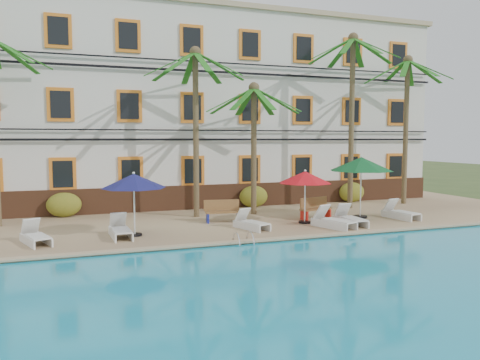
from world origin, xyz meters
name	(u,v)px	position (x,y,z in m)	size (l,w,h in m)	color
ground	(278,240)	(0.00, 0.00, 0.00)	(100.00, 100.00, 0.00)	#384C23
pool_deck	(234,216)	(0.00, 5.00, 0.12)	(30.00, 12.00, 0.25)	tan
swimming_pool	(405,299)	(0.00, -7.00, 0.10)	(26.00, 12.00, 0.20)	#1999BE
pool_coping	(289,238)	(0.00, -0.90, 0.28)	(30.00, 0.35, 0.06)	tan
hotel_building	(206,109)	(0.00, 9.98, 5.37)	(25.40, 6.44, 10.22)	silver
palm_b	(196,107)	(-1.89, 4.73, 5.11)	(4.48, 4.48, 7.51)	brown
palm_c	(254,127)	(0.81, 4.59, 4.25)	(4.48, 4.48, 6.05)	brown
palm_d	(352,97)	(6.06, 4.71, 5.78)	(4.48, 4.48, 8.67)	brown
palm_e	(406,109)	(9.74, 5.18, 5.33)	(4.48, 4.48, 7.88)	brown
shrub_left	(64,205)	(-7.49, 6.60, 0.80)	(1.50, 0.90, 1.10)	#2D5418
shrub_mid	(254,196)	(1.58, 6.60, 0.80)	(1.50, 0.90, 1.10)	#2D5418
shrub_right	(352,192)	(7.39, 6.60, 0.80)	(1.50, 0.90, 1.10)	#2D5418
umbrella_blue	(134,181)	(-5.02, 1.41, 2.22)	(2.31, 2.31, 2.31)	black
umbrella_red	(305,178)	(1.92, 1.63, 2.15)	(2.22, 2.22, 2.23)	black
umbrella_green	(361,164)	(4.87, 2.02, 2.61)	(2.77, 2.77, 2.76)	black
lounger_a	(35,236)	(-8.28, 1.17, 0.51)	(1.14, 1.81, 0.80)	silver
lounger_b	(120,230)	(-5.53, 1.31, 0.52)	(0.72, 1.79, 0.83)	silver
lounger_c	(251,223)	(-0.63, 1.18, 0.50)	(1.07, 1.74, 0.77)	silver
lounger_d	(333,221)	(2.51, 0.38, 0.53)	(1.20, 1.95, 0.87)	silver
lounger_e	(350,218)	(3.43, 0.62, 0.52)	(0.69, 1.80, 0.84)	silver
lounger_f	(400,212)	(6.39, 1.24, 0.52)	(0.85, 1.84, 0.84)	silver
bench_left	(223,211)	(-1.19, 3.03, 0.72)	(1.55, 0.69, 0.93)	olive
bench_right	(315,208)	(2.85, 2.48, 0.72)	(1.57, 0.79, 0.93)	olive
pool_ladder	(243,243)	(-1.73, -1.00, 0.25)	(0.54, 0.74, 0.74)	silver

